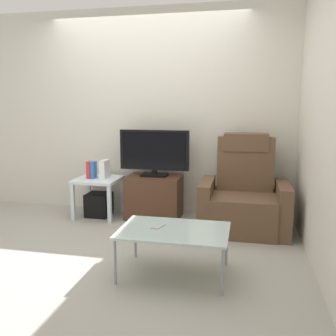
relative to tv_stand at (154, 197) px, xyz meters
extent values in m
plane|color=#9E998E|center=(-0.14, -0.83, -0.27)|extent=(6.40, 6.40, 0.00)
cube|color=beige|center=(-0.14, 0.30, 1.03)|extent=(6.40, 0.06, 2.60)
cube|color=beige|center=(1.74, -0.83, 1.03)|extent=(0.06, 4.48, 2.60)
cube|color=#4C2D1E|center=(0.00, 0.00, 0.00)|extent=(0.66, 0.47, 0.53)
cube|color=black|center=(0.00, -0.22, 0.10)|extent=(0.61, 0.02, 0.02)
cube|color=black|center=(0.00, -0.17, 0.14)|extent=(0.34, 0.11, 0.04)
cube|color=black|center=(0.00, 0.02, 0.28)|extent=(0.32, 0.20, 0.03)
cube|color=black|center=(0.00, 0.02, 0.32)|extent=(0.06, 0.04, 0.05)
cube|color=black|center=(0.00, 0.02, 0.59)|extent=(0.87, 0.05, 0.49)
cube|color=black|center=(0.00, 0.00, 0.59)|extent=(0.80, 0.01, 0.44)
cube|color=brown|center=(1.11, -0.28, -0.06)|extent=(0.70, 0.72, 0.42)
cube|color=brown|center=(1.11, -0.01, 0.46)|extent=(0.64, 0.20, 0.62)
cube|color=brown|center=(1.11, 0.01, 0.71)|extent=(0.50, 0.26, 0.20)
cube|color=brown|center=(0.69, -0.28, 0.01)|extent=(0.14, 0.68, 0.56)
cube|color=brown|center=(1.53, -0.28, 0.01)|extent=(0.14, 0.68, 0.56)
cube|color=silver|center=(-0.71, -0.08, 0.21)|extent=(0.54, 0.54, 0.04)
cube|color=silver|center=(-0.95, -0.32, -0.04)|extent=(0.04, 0.04, 0.46)
cube|color=silver|center=(-0.47, -0.32, -0.04)|extent=(0.04, 0.04, 0.46)
cube|color=silver|center=(-0.95, 0.16, -0.04)|extent=(0.04, 0.04, 0.46)
cube|color=silver|center=(-0.47, 0.16, -0.04)|extent=(0.04, 0.04, 0.46)
cube|color=black|center=(-0.71, -0.08, -0.12)|extent=(0.29, 0.29, 0.29)
cube|color=red|center=(-0.81, -0.10, 0.33)|extent=(0.05, 0.11, 0.21)
cube|color=#3366B2|center=(-0.76, -0.10, 0.33)|extent=(0.05, 0.11, 0.21)
cube|color=white|center=(-0.62, -0.07, 0.34)|extent=(0.07, 0.20, 0.23)
cube|color=#B2C6C1|center=(0.55, -1.49, 0.12)|extent=(0.90, 0.60, 0.02)
cylinder|color=gray|center=(0.13, -1.76, -0.08)|extent=(0.02, 0.02, 0.37)
cylinder|color=gray|center=(0.97, -1.76, -0.08)|extent=(0.02, 0.02, 0.37)
cylinder|color=gray|center=(0.13, -1.22, -0.08)|extent=(0.02, 0.02, 0.37)
cylinder|color=gray|center=(0.97, -1.22, -0.08)|extent=(0.02, 0.02, 0.37)
cube|color=#B7B7BC|center=(0.41, -1.45, 0.13)|extent=(0.11, 0.16, 0.01)
camera|label=1|loc=(1.11, -4.33, 1.15)|focal=39.21mm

